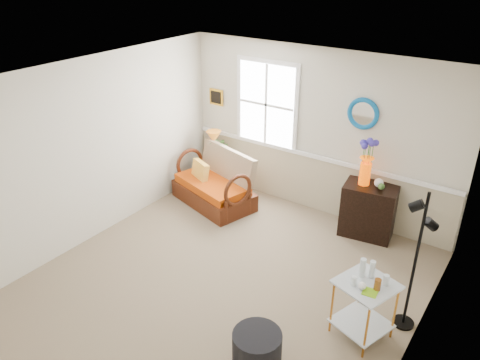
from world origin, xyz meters
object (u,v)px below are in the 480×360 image
Objects in this scene: side_table at (363,309)px; cabinet at (368,210)px; lamp_stand at (216,171)px; floor_lamp at (415,263)px; loveseat at (213,179)px; ottoman at (257,349)px.

cabinet is at bearing 109.70° from side_table.
lamp_stand is 4.21m from floor_lamp.
ottoman is (2.44, -2.43, -0.25)m from loveseat.
side_table is (3.15, -1.44, -0.10)m from loveseat.
floor_lamp is at bearing 51.65° from side_table.
floor_lamp is at bearing -64.60° from cabinet.
cabinet is at bearing -0.01° from lamp_stand.
floor_lamp is at bearing 53.44° from ottoman.
loveseat reaches higher than lamp_stand.
loveseat is 3.45m from ottoman.
side_table is 1.24m from ottoman.
lamp_stand is 0.33× the size of floor_lamp.
loveseat is 2.69× the size of ottoman.
floor_lamp is 1.90m from ottoman.
cabinet reaches higher than lamp_stand.
cabinet reaches higher than ottoman.
loveseat is 0.81× the size of floor_lamp.
cabinet is 0.47× the size of floor_lamp.
loveseat is at bearing -56.41° from lamp_stand.
side_table is at bearing -142.54° from floor_lamp.
side_table is at bearing -8.97° from loveseat.
cabinet is 2.99m from ottoman.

